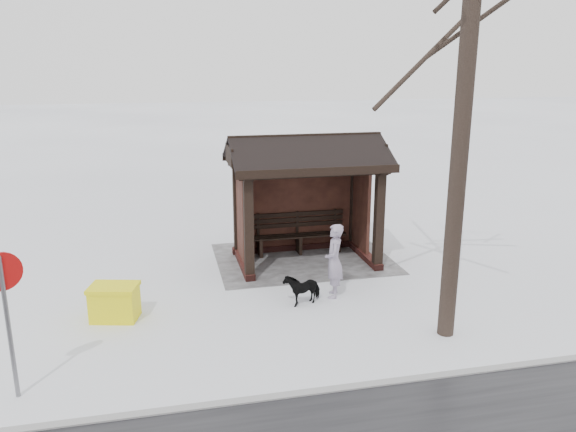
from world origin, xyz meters
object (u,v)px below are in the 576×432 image
(bus_shelter, at_px, (304,173))
(road_sign, at_px, (4,294))
(pedestrian, at_px, (334,261))
(dog, at_px, (302,288))
(grit_bin, at_px, (115,302))

(bus_shelter, distance_m, road_sign, 7.28)
(road_sign, bearing_deg, pedestrian, 179.71)
(road_sign, bearing_deg, bus_shelter, -163.11)
(bus_shelter, relative_size, pedestrian, 2.34)
(dog, bearing_deg, road_sign, -85.05)
(bus_shelter, height_order, road_sign, bus_shelter)
(grit_bin, distance_m, road_sign, 2.89)
(dog, bearing_deg, bus_shelter, 144.89)
(pedestrian, distance_m, road_sign, 6.09)
(grit_bin, bearing_deg, road_sign, 76.52)
(road_sign, bearing_deg, dog, -178.96)
(pedestrian, bearing_deg, bus_shelter, -161.89)
(pedestrian, height_order, grit_bin, pedestrian)
(dog, xyz_separation_m, road_sign, (4.81, 2.27, 1.28))
(dog, distance_m, road_sign, 5.47)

